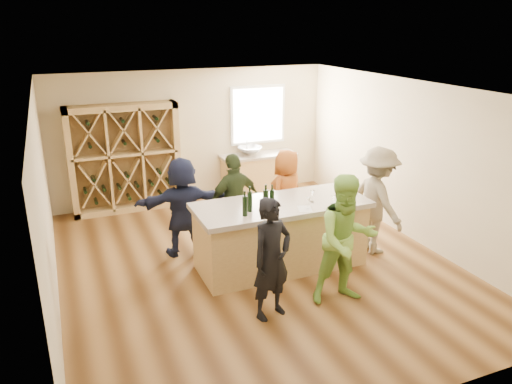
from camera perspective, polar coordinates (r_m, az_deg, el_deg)
name	(u,v)px	position (r m, az deg, el deg)	size (l,w,h in m)	color
floor	(255,266)	(8.23, -0.11, -8.43)	(6.00, 7.00, 0.10)	brown
ceiling	(255,86)	(7.36, -0.13, 12.03)	(6.00, 7.00, 0.10)	white
wall_back	(192,135)	(10.93, -7.28, 6.47)	(6.00, 0.10, 2.80)	beige
wall_front	(402,291)	(4.85, 16.39, -10.75)	(6.00, 0.10, 2.80)	beige
wall_left	(41,208)	(7.16, -23.33, -1.74)	(0.10, 7.00, 2.80)	beige
wall_right	(415,161)	(9.23, 17.70, 3.38)	(0.10, 7.00, 2.80)	beige
window_frame	(258,115)	(11.27, 0.21, 8.82)	(1.30, 0.06, 1.30)	white
window_pane	(258,115)	(11.23, 0.28, 8.79)	(1.18, 0.01, 1.18)	white
wine_rack	(125,159)	(10.45, -14.75, 3.72)	(2.20, 0.45, 2.20)	tan
back_counter_base	(258,175)	(11.30, 0.26, 1.95)	(1.60, 0.58, 0.86)	tan
back_counter_top	(258,155)	(11.17, 0.26, 4.21)	(1.70, 0.62, 0.06)	#AA9B8B
sink	(250,151)	(11.07, -0.69, 4.72)	(0.54, 0.54, 0.19)	silver
faucet	(247,147)	(11.21, -1.04, 5.21)	(0.02, 0.02, 0.30)	silver
tasting_counter_base	(281,237)	(7.93, 2.86, -5.17)	(2.60, 1.00, 1.00)	tan
tasting_counter_top	(281,205)	(7.72, 2.92, -1.51)	(2.72, 1.12, 0.08)	#AA9B8B
wine_bottle_b	(245,206)	(7.14, -1.28, -1.62)	(0.07, 0.07, 0.30)	black
wine_bottle_c	(250,202)	(7.31, -0.71, -1.10)	(0.07, 0.07, 0.30)	black
wine_bottle_d	(266,201)	(7.30, 1.12, -1.01)	(0.08, 0.08, 0.34)	black
wine_bottle_e	(272,199)	(7.43, 1.83, -0.83)	(0.07, 0.07, 0.29)	black
wine_glass_a	(276,209)	(7.20, 2.28, -1.98)	(0.07, 0.07, 0.17)	white
wine_glass_b	(308,204)	(7.44, 5.98, -1.32)	(0.07, 0.07, 0.18)	white
wine_glass_c	(333,202)	(7.61, 8.77, -1.08)	(0.06, 0.06, 0.16)	white
wine_glass_d	(312,196)	(7.76, 6.44, -0.46)	(0.07, 0.07, 0.19)	white
wine_glass_e	(346,193)	(7.94, 10.24, -0.17)	(0.07, 0.07, 0.20)	white
tasting_menu_a	(270,214)	(7.26, 1.59, -2.51)	(0.22, 0.30, 0.00)	white
tasting_menu_b	(305,209)	(7.49, 5.59, -1.92)	(0.20, 0.28, 0.00)	white
tasting_menu_c	(342,204)	(7.76, 9.76, -1.34)	(0.21, 0.29, 0.00)	white
person_near_left	(272,259)	(6.50, 1.80, -7.65)	(0.60, 0.44, 1.66)	black
person_near_right	(346,240)	(6.91, 10.29, -5.42)	(0.90, 0.49, 1.84)	#8CC64C
person_server	(377,201)	(8.53, 13.69, -0.97)	(1.17, 0.55, 1.82)	gray
person_far_mid	(235,202)	(8.44, -2.45, -1.13)	(0.98, 0.50, 1.68)	#263319
person_far_right	(286,194)	(8.95, 3.49, -0.20)	(0.79, 0.51, 1.61)	#994C19
person_far_left	(183,206)	(8.31, -8.33, -1.64)	(1.56, 0.56, 1.68)	#191E38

